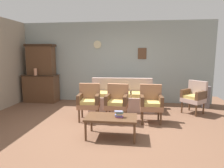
% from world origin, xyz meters
% --- Properties ---
extents(ground_plane, '(7.68, 7.68, 0.00)m').
position_xyz_m(ground_plane, '(0.00, 0.00, 0.00)').
color(ground_plane, brown).
extents(wall_back_with_decor, '(6.40, 0.09, 2.70)m').
position_xyz_m(wall_back_with_decor, '(0.00, 2.63, 1.35)').
color(wall_back_with_decor, '#939E99').
rests_on(wall_back_with_decor, ground).
extents(side_cabinet, '(1.16, 0.55, 0.93)m').
position_xyz_m(side_cabinet, '(-2.52, 2.25, 0.47)').
color(side_cabinet, brown).
rests_on(side_cabinet, ground).
extents(cabinet_upper_hutch, '(0.99, 0.38, 1.03)m').
position_xyz_m(cabinet_upper_hutch, '(-2.52, 2.33, 1.45)').
color(cabinet_upper_hutch, brown).
rests_on(cabinet_upper_hutch, side_cabinet).
extents(vase_on_cabinet, '(0.10, 0.10, 0.24)m').
position_xyz_m(vase_on_cabinet, '(-2.60, 2.06, 1.05)').
color(vase_on_cabinet, tan).
rests_on(vase_on_cabinet, side_cabinet).
extents(floral_couch, '(1.90, 0.89, 0.90)m').
position_xyz_m(floral_couch, '(0.30, 1.71, 0.33)').
color(floral_couch, tan).
rests_on(floral_couch, ground).
extents(armchair_near_cabinet, '(0.56, 0.53, 0.90)m').
position_xyz_m(armchair_near_cabinet, '(-0.43, 0.64, 0.50)').
color(armchair_near_cabinet, '#9E6B4C').
rests_on(armchair_near_cabinet, ground).
extents(armchair_row_middle, '(0.55, 0.52, 0.90)m').
position_xyz_m(armchair_row_middle, '(0.27, 0.65, 0.50)').
color(armchair_row_middle, '#9E6B4C').
rests_on(armchair_row_middle, ground).
extents(armchair_near_couch_end, '(0.54, 0.51, 0.90)m').
position_xyz_m(armchair_near_couch_end, '(1.09, 0.67, 0.50)').
color(armchair_near_couch_end, '#9E6B4C').
rests_on(armchair_near_couch_end, ground).
extents(wingback_chair_by_fireplace, '(0.71, 0.71, 0.90)m').
position_xyz_m(wingback_chair_by_fireplace, '(2.32, 1.52, 0.50)').
color(wingback_chair_by_fireplace, tan).
rests_on(wingback_chair_by_fireplace, ground).
extents(coffee_table, '(1.00, 0.56, 0.42)m').
position_xyz_m(coffee_table, '(0.25, -0.32, 0.38)').
color(coffee_table, brown).
rests_on(coffee_table, ground).
extents(book_stack_on_table, '(0.17, 0.11, 0.13)m').
position_xyz_m(book_stack_on_table, '(0.41, -0.35, 0.48)').
color(book_stack_on_table, '#954D82').
rests_on(book_stack_on_table, coffee_table).
extents(floor_vase_by_wall, '(0.25, 0.25, 0.67)m').
position_xyz_m(floor_vase_by_wall, '(2.85, 2.15, 0.33)').
color(floor_vase_by_wall, '#655D60').
rests_on(floor_vase_by_wall, ground).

